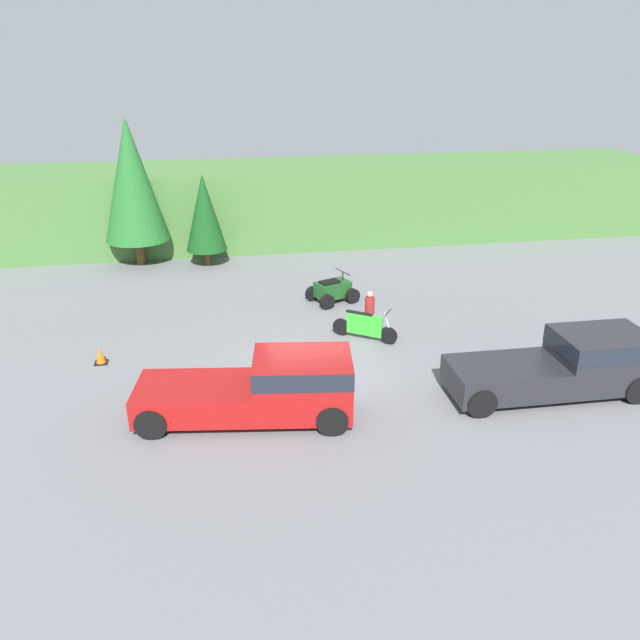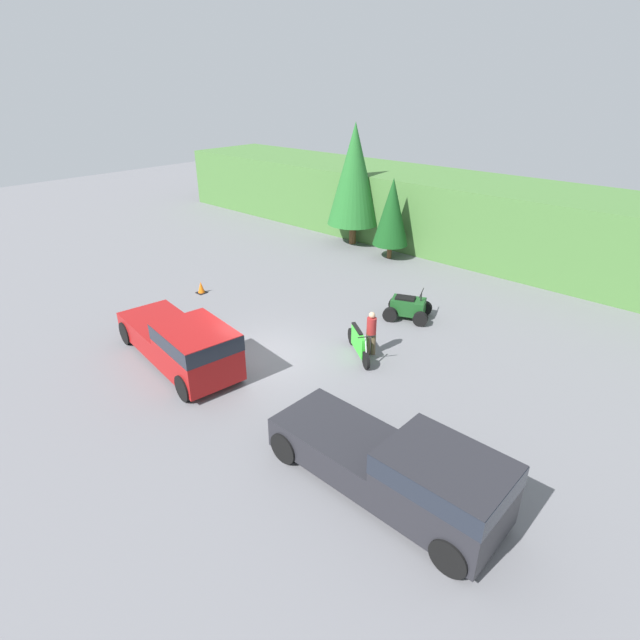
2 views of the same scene
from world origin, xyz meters
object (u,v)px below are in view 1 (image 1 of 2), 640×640
(rider_person, at_px, (370,311))
(dirt_bike, at_px, (365,326))
(pickup_truck_red, at_px, (267,386))
(quad_atv, at_px, (332,291))
(traffic_cone, at_px, (100,356))
(pickup_truck_second, at_px, (568,363))

(rider_person, bearing_deg, dirt_bike, -75.46)
(rider_person, bearing_deg, pickup_truck_red, -80.74)
(pickup_truck_red, height_order, rider_person, pickup_truck_red)
(pickup_truck_red, height_order, quad_atv, pickup_truck_red)
(pickup_truck_red, relative_size, quad_atv, 2.78)
(rider_person, distance_m, traffic_cone, 9.17)
(dirt_bike, bearing_deg, rider_person, 90.41)
(pickup_truck_second, bearing_deg, pickup_truck_red, -179.85)
(rider_person, bearing_deg, traffic_cone, -126.57)
(pickup_truck_red, height_order, pickup_truck_second, same)
(rider_person, height_order, traffic_cone, rider_person)
(quad_atv, bearing_deg, pickup_truck_red, -134.94)
(quad_atv, xyz_separation_m, rider_person, (0.67, -3.40, 0.43))
(quad_atv, height_order, traffic_cone, quad_atv)
(pickup_truck_second, height_order, traffic_cone, pickup_truck_second)
(pickup_truck_red, bearing_deg, rider_person, 58.14)
(dirt_bike, height_order, rider_person, rider_person)
(quad_atv, bearing_deg, dirt_bike, -106.26)
(pickup_truck_red, relative_size, pickup_truck_second, 1.03)
(dirt_bike, bearing_deg, pickup_truck_red, -95.27)
(rider_person, bearing_deg, pickup_truck_second, 2.23)
(pickup_truck_red, relative_size, traffic_cone, 10.97)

